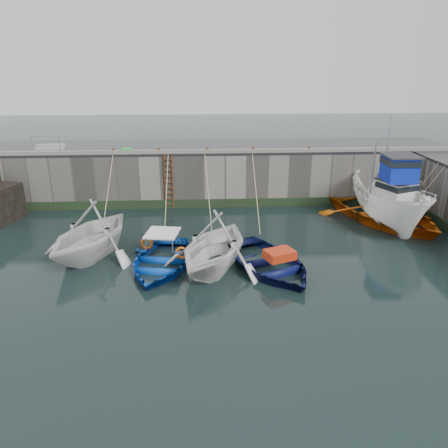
{
  "coord_description": "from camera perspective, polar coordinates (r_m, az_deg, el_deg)",
  "views": [
    {
      "loc": [
        -0.24,
        -14.2,
        7.86
      ],
      "look_at": [
        0.79,
        3.88,
        1.2
      ],
      "focal_mm": 35.0,
      "sensor_mm": 36.0,
      "label": 1
    }
  ],
  "objects": [
    {
      "name": "boat_near_navy",
      "position": [
        18.02,
        5.78,
        -5.78
      ],
      "size": [
        5.33,
        6.15,
        1.07
      ],
      "primitive_type": "imported",
      "rotation": [
        0.0,
        0.0,
        0.38
      ],
      "color": "#0A1040",
      "rests_on": "ground"
    },
    {
      "name": "boat_far_orange",
      "position": [
        24.58,
        20.29,
        1.41
      ],
      "size": [
        7.31,
        8.47,
        4.47
      ],
      "rotation": [
        0.0,
        0.0,
        0.37
      ],
      "color": "#E15D0B",
      "rests_on": "ground"
    },
    {
      "name": "road_back",
      "position": [
        27.13,
        -2.76,
        10.02
      ],
      "size": [
        30.0,
        5.0,
        0.16
      ],
      "primitive_type": "cube",
      "color": "black",
      "rests_on": "quay_back"
    },
    {
      "name": "railing",
      "position": [
        27.21,
        -21.75,
        9.26
      ],
      "size": [
        1.6,
        1.05,
        1.0
      ],
      "color": "#A5A8AD",
      "rests_on": "road_back"
    },
    {
      "name": "bollard_e",
      "position": [
        25.65,
        11.02,
        9.58
      ],
      "size": [
        0.18,
        0.18,
        0.28
      ],
      "primitive_type": "cylinder",
      "color": "#3F1E0F",
      "rests_on": "road_back"
    },
    {
      "name": "quay_back",
      "position": [
        27.45,
        -2.7,
        6.77
      ],
      "size": [
        30.0,
        5.0,
        3.0
      ],
      "primitive_type": "cube",
      "color": "slate",
      "rests_on": "ground"
    },
    {
      "name": "bollard_b",
      "position": [
        24.98,
        -8.53,
        9.45
      ],
      "size": [
        0.18,
        0.18,
        0.28
      ],
      "primitive_type": "cylinder",
      "color": "#3F1E0F",
      "rests_on": "road_back"
    },
    {
      "name": "boat_far_white",
      "position": [
        24.01,
        20.84,
        2.67
      ],
      "size": [
        2.94,
        7.33,
        5.8
      ],
      "rotation": [
        0.0,
        0.0,
        -0.03
      ],
      "color": "white",
      "rests_on": "ground"
    },
    {
      "name": "boat_near_white",
      "position": [
        19.96,
        -16.74,
        -3.92
      ],
      "size": [
        6.15,
        6.54,
        2.75
      ],
      "primitive_type": "imported",
      "rotation": [
        0.0,
        0.0,
        -0.39
      ],
      "color": "silver",
      "rests_on": "ground"
    },
    {
      "name": "bollard_d",
      "position": [
        25.06,
        3.8,
        9.66
      ],
      "size": [
        0.18,
        0.18,
        0.28
      ],
      "primitive_type": "cylinder",
      "color": "#3F1E0F",
      "rests_on": "road_back"
    },
    {
      "name": "ladder",
      "position": [
        24.98,
        -7.24,
        5.5
      ],
      "size": [
        0.51,
        0.08,
        3.2
      ],
      "color": "#3F1E0F",
      "rests_on": "ground"
    },
    {
      "name": "bollard_c",
      "position": [
        24.88,
        -2.24,
        9.62
      ],
      "size": [
        0.18,
        0.18,
        0.28
      ],
      "primitive_type": "cylinder",
      "color": "#3F1E0F",
      "rests_on": "road_back"
    },
    {
      "name": "boat_near_white_rope",
      "position": [
        24.03,
        -14.44,
        0.44
      ],
      "size": [
        0.04,
        4.76,
        3.1
      ],
      "primitive_type": null,
      "color": "tan",
      "rests_on": "ground"
    },
    {
      "name": "algae_back",
      "position": [
        25.34,
        -2.58,
        2.69
      ],
      "size": [
        30.0,
        0.08,
        0.5
      ],
      "primitive_type": "cube",
      "color": "black",
      "rests_on": "ground"
    },
    {
      "name": "kerb_back",
      "position": [
        24.79,
        -2.7,
        9.47
      ],
      "size": [
        30.0,
        0.3,
        0.2
      ],
      "primitive_type": "cube",
      "color": "slate",
      "rests_on": "road_back"
    },
    {
      "name": "boat_near_blue_rope",
      "position": [
        23.04,
        -7.25,
        0.07
      ],
      "size": [
        0.04,
        5.84,
        3.1
      ],
      "primitive_type": null,
      "color": "tan",
      "rests_on": "ground"
    },
    {
      "name": "boat_near_blacktrim",
      "position": [
        17.96,
        -1.28,
        -5.77
      ],
      "size": [
        6.08,
        6.44,
        2.68
      ],
      "primitive_type": "imported",
      "rotation": [
        0.0,
        0.0,
        -0.42
      ],
      "color": "silver",
      "rests_on": "ground"
    },
    {
      "name": "boat_near_blue",
      "position": [
        18.33,
        -8.24,
        -5.43
      ],
      "size": [
        4.18,
        5.29,
        0.99
      ],
      "primitive_type": "imported",
      "rotation": [
        0.0,
        0.0,
        -0.17
      ],
      "color": "#0B3FAC",
      "rests_on": "ground"
    },
    {
      "name": "boat_near_navy_rope",
      "position": [
        22.91,
        3.75,
        0.08
      ],
      "size": [
        0.04,
        6.28,
        3.1
      ],
      "primitive_type": null,
      "color": "tan",
      "rests_on": "ground"
    },
    {
      "name": "fish_crate",
      "position": [
        25.25,
        -12.61,
        9.31
      ],
      "size": [
        0.68,
        0.56,
        0.28
      ],
      "primitive_type": "cube",
      "rotation": [
        0.0,
        0.0,
        0.25
      ],
      "color": "green",
      "rests_on": "road_back"
    },
    {
      "name": "bollard_a",
      "position": [
        25.33,
        -14.24,
        9.21
      ],
      "size": [
        0.18,
        0.18,
        0.28
      ],
      "primitive_type": "cylinder",
      "color": "#3F1E0F",
      "rests_on": "road_back"
    },
    {
      "name": "boat_near_blacktrim_rope",
      "position": [
        22.83,
        -1.76,
        0.04
      ],
      "size": [
        0.04,
        6.14,
        3.1
      ],
      "primitive_type": null,
      "color": "tan",
      "rests_on": "ground"
    },
    {
      "name": "ground",
      "position": [
        16.24,
        -2.04,
        -8.78
      ],
      "size": [
        120.0,
        120.0,
        0.0
      ],
      "primitive_type": "plane",
      "color": "black",
      "rests_on": "ground"
    }
  ]
}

